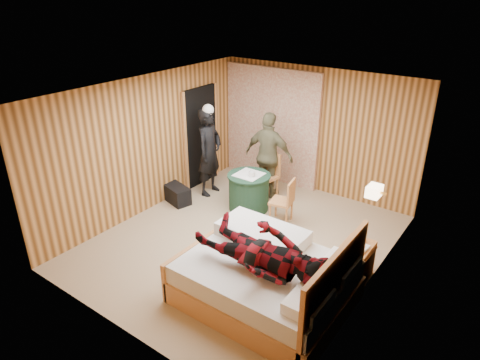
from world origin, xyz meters
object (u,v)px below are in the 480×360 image
Objects in this scene: bed at (268,278)px; man_on_bed at (262,244)px; wall_lamp at (374,191)px; man_at_table at (269,156)px; round_table at (249,191)px; woman_standing at (209,152)px; nightstand at (355,261)px; chair_near at (286,198)px; chair_far at (268,172)px; duffel_bag at (177,194)px.

man_on_bed reaches higher than bed.
man_at_table is (-2.48, 1.21, -0.44)m from wall_lamp.
round_table is 0.46× the size of woman_standing.
man_at_table is (1.03, 0.56, -0.02)m from woman_standing.
man_at_table is (-2.44, 1.50, 0.58)m from nightstand.
round_table is at bearing -104.99° from chair_near.
man_on_bed is (-0.77, -1.65, -0.29)m from wall_lamp.
bed is 2.10m from chair_near.
wall_lamp reaches higher than round_table.
nightstand is 0.61× the size of chair_far.
bed is 2.31× the size of chair_far.
woman_standing is (-3.51, 0.65, -0.42)m from wall_lamp.
duffel_bag is 1.04m from woman_standing.
duffel_bag is 0.34× the size of woman_standing.
wall_lamp is at bearing 62.00° from chair_near.
wall_lamp is 0.32× the size of round_table.
man_at_table is (1.29, 1.28, 0.69)m from duffel_bag.
bed is 2.59× the size of chair_near.
duffel_bag is (-1.29, -0.60, -0.19)m from round_table.
chair_near is (-0.86, 1.91, 0.14)m from bed.
bed reaches higher than duffel_bag.
chair_far is at bearing 154.38° from wall_lamp.
man_at_table is at bearing 148.42° from nightstand.
wall_lamp reaches higher than nightstand.
woman_standing is at bearing 24.16° from man_at_table.
wall_lamp is 0.31× the size of chair_near.
round_table is at bearing -101.67° from woman_standing.
man_at_table reaches higher than round_table.
man_at_table is at bearing 122.50° from bed.
bed is at bearing -123.89° from nightstand.
bed is at bearing -8.71° from duffel_bag.
nightstand is 0.68× the size of chair_near.
man_at_table is (0.00, 0.67, 0.50)m from round_table.
chair_near is 0.47× the size of man_on_bed.
wall_lamp reaches higher than duffel_bag.
nightstand is 3.74m from duffel_bag.
man_on_bed is (0.03, -0.23, 0.68)m from bed.
duffel_bag is at bearing -179.06° from wall_lamp.
nightstand is (0.76, 1.13, -0.05)m from bed.
nightstand is 0.32× the size of man_on_bed.
man_on_bed is at bearing -82.36° from bed.
woman_standing is at bearing 169.51° from wall_lamp.
woman_standing is at bearing 173.94° from round_table.
duffel_bag is at bearing -126.14° from chair_far.
duffel_bag is (-2.97, 1.35, -0.17)m from bed.
chair_far is 0.32m from man_at_table.
round_table is 0.83m from chair_near.
man_on_bed is at bearing -52.03° from round_table.
chair_far reaches higher than duffel_bag.
round_table is 0.87× the size of chair_far.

